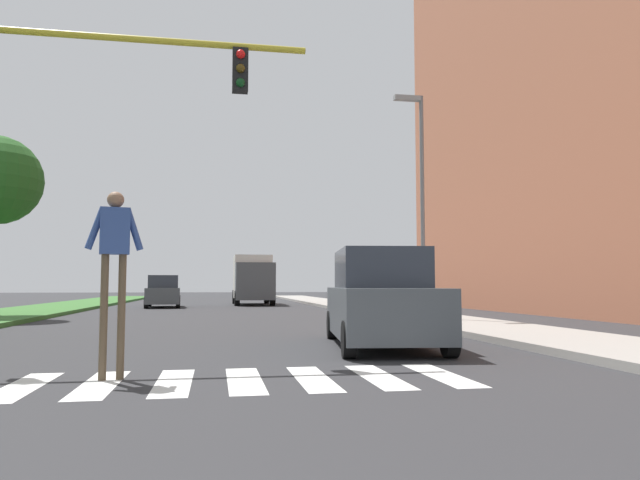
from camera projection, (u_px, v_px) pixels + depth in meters
name	position (u px, v px, depth m)	size (l,w,h in m)	color
ground_plane	(204.00, 310.00, 29.34)	(140.00, 140.00, 0.00)	#2D2D30
crosswalk	(174.00, 382.00, 7.52)	(7.65, 2.20, 0.01)	silver
median_strip	(32.00, 311.00, 26.08)	(3.91, 64.00, 0.15)	#386B2D
sidewalk_right	(367.00, 309.00, 28.75)	(3.00, 64.00, 0.15)	#9E9991
street_lamp_right	(420.00, 185.00, 19.78)	(1.02, 0.24, 7.50)	slate
pedestrian_performer	(114.00, 253.00, 7.82)	(0.75, 0.30, 2.49)	brown
suv_crossing	(381.00, 300.00, 11.98)	(2.47, 4.80, 1.97)	#474C51
sedan_midblock	(163.00, 293.00, 32.63)	(2.07, 4.48, 1.76)	#474C51
truck_box_delivery	(253.00, 279.00, 37.30)	(2.40, 6.20, 3.10)	#474C51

